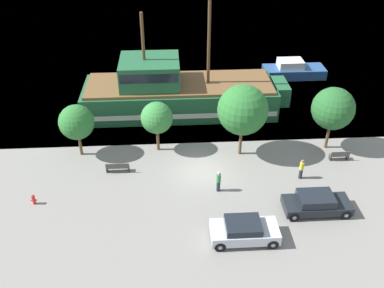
{
  "coord_description": "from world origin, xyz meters",
  "views": [
    {
      "loc": [
        -2.39,
        -26.17,
        19.53
      ],
      "look_at": [
        -0.7,
        2.0,
        1.2
      ],
      "focal_mm": 40.0,
      "sensor_mm": 36.0,
      "label": 1
    }
  ],
  "objects_px": {
    "bench_promenade_west": "(340,155)",
    "pirate_ship": "(176,92)",
    "bench_promenade_east": "(118,167)",
    "fire_hydrant": "(34,199)",
    "pedestrian_walking_far": "(218,181)",
    "moored_boat_dockside": "(293,70)",
    "parked_car_curb_mid": "(316,203)",
    "parked_car_curb_front": "(244,231)",
    "pedestrian_walking_near": "(301,169)"
  },
  "relations": [
    {
      "from": "pirate_ship",
      "to": "bench_promenade_east",
      "type": "distance_m",
      "value": 10.82
    },
    {
      "from": "bench_promenade_east",
      "to": "pedestrian_walking_far",
      "type": "bearing_deg",
      "value": -19.98
    },
    {
      "from": "parked_car_curb_front",
      "to": "pedestrian_walking_near",
      "type": "xyz_separation_m",
      "value": [
        5.22,
        5.94,
        0.11
      ]
    },
    {
      "from": "pirate_ship",
      "to": "parked_car_curb_mid",
      "type": "bearing_deg",
      "value": -59.09
    },
    {
      "from": "pirate_ship",
      "to": "parked_car_curb_front",
      "type": "distance_m",
      "value": 17.56
    },
    {
      "from": "moored_boat_dockside",
      "to": "pedestrian_walking_far",
      "type": "relative_size",
      "value": 4.0
    },
    {
      "from": "pedestrian_walking_far",
      "to": "pirate_ship",
      "type": "bearing_deg",
      "value": 102.02
    },
    {
      "from": "pedestrian_walking_far",
      "to": "moored_boat_dockside",
      "type": "bearing_deg",
      "value": 61.64
    },
    {
      "from": "parked_car_curb_front",
      "to": "bench_promenade_east",
      "type": "xyz_separation_m",
      "value": [
        -8.42,
        7.52,
        -0.27
      ]
    },
    {
      "from": "pirate_ship",
      "to": "pedestrian_walking_near",
      "type": "height_order",
      "value": "pirate_ship"
    },
    {
      "from": "bench_promenade_east",
      "to": "pirate_ship",
      "type": "bearing_deg",
      "value": 63.69
    },
    {
      "from": "fire_hydrant",
      "to": "bench_promenade_west",
      "type": "bearing_deg",
      "value": 9.7
    },
    {
      "from": "bench_promenade_west",
      "to": "pirate_ship",
      "type": "bearing_deg",
      "value": 144.28
    },
    {
      "from": "bench_promenade_east",
      "to": "pedestrian_walking_near",
      "type": "bearing_deg",
      "value": -6.58
    },
    {
      "from": "moored_boat_dockside",
      "to": "parked_car_curb_front",
      "type": "distance_m",
      "value": 25.93
    },
    {
      "from": "parked_car_curb_front",
      "to": "fire_hydrant",
      "type": "height_order",
      "value": "parked_car_curb_front"
    },
    {
      "from": "fire_hydrant",
      "to": "bench_promenade_east",
      "type": "distance_m",
      "value": 6.39
    },
    {
      "from": "pirate_ship",
      "to": "pedestrian_walking_far",
      "type": "bearing_deg",
      "value": -77.98
    },
    {
      "from": "parked_car_curb_front",
      "to": "pedestrian_walking_far",
      "type": "bearing_deg",
      "value": 102.25
    },
    {
      "from": "moored_boat_dockside",
      "to": "bench_promenade_east",
      "type": "xyz_separation_m",
      "value": [
        -17.81,
        -16.65,
        -0.29
      ]
    },
    {
      "from": "moored_boat_dockside",
      "to": "parked_car_curb_front",
      "type": "xyz_separation_m",
      "value": [
        -9.39,
        -24.17,
        -0.02
      ]
    },
    {
      "from": "moored_boat_dockside",
      "to": "bench_promenade_east",
      "type": "relative_size",
      "value": 3.79
    },
    {
      "from": "parked_car_curb_mid",
      "to": "fire_hydrant",
      "type": "relative_size",
      "value": 5.82
    },
    {
      "from": "fire_hydrant",
      "to": "pedestrian_walking_far",
      "type": "height_order",
      "value": "pedestrian_walking_far"
    },
    {
      "from": "bench_promenade_east",
      "to": "bench_promenade_west",
      "type": "relative_size",
      "value": 1.17
    },
    {
      "from": "bench_promenade_east",
      "to": "bench_promenade_west",
      "type": "height_order",
      "value": "same"
    },
    {
      "from": "moored_boat_dockside",
      "to": "parked_car_curb_front",
      "type": "height_order",
      "value": "moored_boat_dockside"
    },
    {
      "from": "parked_car_curb_front",
      "to": "bench_promenade_east",
      "type": "height_order",
      "value": "parked_car_curb_front"
    },
    {
      "from": "pirate_ship",
      "to": "parked_car_curb_mid",
      "type": "distance_m",
      "value": 17.36
    },
    {
      "from": "parked_car_curb_mid",
      "to": "pedestrian_walking_near",
      "type": "bearing_deg",
      "value": 90.1
    },
    {
      "from": "pedestrian_walking_far",
      "to": "pedestrian_walking_near",
      "type": "bearing_deg",
      "value": 9.99
    },
    {
      "from": "pirate_ship",
      "to": "bench_promenade_west",
      "type": "bearing_deg",
      "value": -35.72
    },
    {
      "from": "bench_promenade_west",
      "to": "pedestrian_walking_near",
      "type": "bearing_deg",
      "value": -150.1
    },
    {
      "from": "pedestrian_walking_near",
      "to": "bench_promenade_west",
      "type": "bearing_deg",
      "value": 29.9
    },
    {
      "from": "parked_car_curb_mid",
      "to": "bench_promenade_west",
      "type": "bearing_deg",
      "value": 57.49
    },
    {
      "from": "parked_car_curb_mid",
      "to": "fire_hydrant",
      "type": "distance_m",
      "value": 19.2
    },
    {
      "from": "pedestrian_walking_near",
      "to": "parked_car_curb_front",
      "type": "bearing_deg",
      "value": -131.32
    },
    {
      "from": "bench_promenade_west",
      "to": "pedestrian_walking_near",
      "type": "relative_size",
      "value": 0.92
    },
    {
      "from": "parked_car_curb_front",
      "to": "pedestrian_walking_near",
      "type": "height_order",
      "value": "pedestrian_walking_near"
    },
    {
      "from": "parked_car_curb_front",
      "to": "fire_hydrant",
      "type": "distance_m",
      "value": 14.49
    },
    {
      "from": "fire_hydrant",
      "to": "moored_boat_dockside",
      "type": "bearing_deg",
      "value": 40.69
    },
    {
      "from": "moored_boat_dockside",
      "to": "parked_car_curb_mid",
      "type": "xyz_separation_m",
      "value": [
        -4.16,
        -21.9,
        -0.03
      ]
    },
    {
      "from": "pirate_ship",
      "to": "moored_boat_dockside",
      "type": "distance_m",
      "value": 14.87
    },
    {
      "from": "fire_hydrant",
      "to": "pedestrian_walking_far",
      "type": "bearing_deg",
      "value": 2.96
    },
    {
      "from": "bench_promenade_west",
      "to": "pedestrian_walking_near",
      "type": "xyz_separation_m",
      "value": [
        -3.71,
        -2.13,
        0.4
      ]
    },
    {
      "from": "bench_promenade_west",
      "to": "pedestrian_walking_near",
      "type": "height_order",
      "value": "pedestrian_walking_near"
    },
    {
      "from": "fire_hydrant",
      "to": "bench_promenade_west",
      "type": "height_order",
      "value": "bench_promenade_west"
    },
    {
      "from": "parked_car_curb_front",
      "to": "fire_hydrant",
      "type": "relative_size",
      "value": 5.48
    },
    {
      "from": "parked_car_curb_mid",
      "to": "bench_promenade_east",
      "type": "bearing_deg",
      "value": 158.97
    },
    {
      "from": "pirate_ship",
      "to": "bench_promenade_east",
      "type": "bearing_deg",
      "value": -116.31
    }
  ]
}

